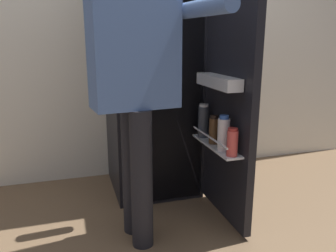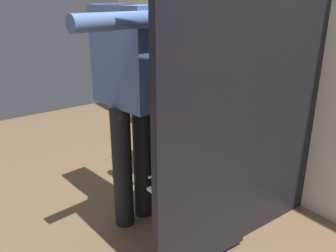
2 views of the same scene
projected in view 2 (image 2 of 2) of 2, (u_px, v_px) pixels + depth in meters
ground_plane at (172, 230)px, 2.23m from camera, size 5.67×5.67×0.00m
kitchen_wall at (291, 3)px, 2.29m from camera, size 4.40×0.10×2.68m
refrigerator at (243, 78)px, 2.19m from camera, size 0.67×1.25×1.82m
person at (130, 78)px, 2.03m from camera, size 0.60×0.72×1.57m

